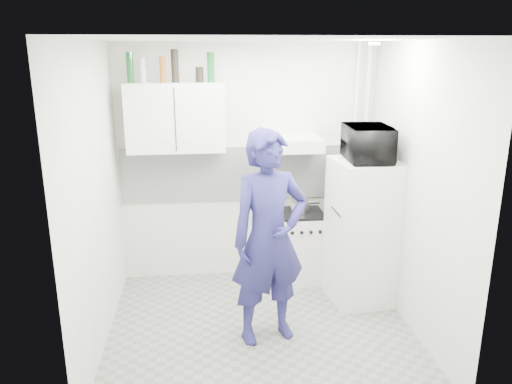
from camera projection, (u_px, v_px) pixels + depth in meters
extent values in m
plane|color=gray|center=(261.00, 329.00, 4.68)|extent=(2.80, 2.80, 0.00)
plane|color=white|center=(261.00, 39.00, 3.96)|extent=(2.80, 2.80, 0.00)
plane|color=silver|center=(247.00, 164.00, 5.51)|extent=(2.80, 0.00, 2.80)
plane|color=silver|center=(95.00, 201.00, 4.17)|extent=(0.00, 2.60, 2.60)
plane|color=silver|center=(416.00, 191.00, 4.47)|extent=(0.00, 2.60, 2.60)
imported|color=navy|center=(269.00, 238.00, 4.30)|extent=(0.79, 0.63, 1.90)
cube|color=silver|center=(301.00, 247.00, 5.59)|extent=(0.48, 0.48, 0.77)
cube|color=white|center=(363.00, 232.00, 5.05)|extent=(0.68, 0.68, 1.48)
cube|color=black|center=(302.00, 213.00, 5.48)|extent=(0.46, 0.46, 0.03)
cylinder|color=silver|center=(300.00, 207.00, 5.47)|extent=(0.20, 0.20, 0.11)
imported|color=black|center=(368.00, 143.00, 4.80)|extent=(0.62, 0.44, 0.33)
cylinder|color=#144C1E|center=(130.00, 68.00, 4.93)|extent=(0.07, 0.07, 0.30)
cylinder|color=#B2B7BC|center=(142.00, 70.00, 4.95)|extent=(0.06, 0.06, 0.24)
cylinder|color=brown|center=(163.00, 70.00, 4.97)|extent=(0.06, 0.06, 0.25)
cylinder|color=black|center=(175.00, 66.00, 4.97)|extent=(0.07, 0.07, 0.32)
cylinder|color=black|center=(200.00, 75.00, 5.02)|extent=(0.08, 0.08, 0.15)
cylinder|color=#144C1E|center=(211.00, 67.00, 5.02)|extent=(0.07, 0.07, 0.29)
cube|color=white|center=(176.00, 117.00, 5.11)|extent=(1.00, 0.35, 0.70)
cube|color=silver|center=(292.00, 143.00, 5.25)|extent=(0.60, 0.50, 0.14)
cube|color=white|center=(247.00, 173.00, 5.53)|extent=(2.74, 0.03, 0.60)
cylinder|color=silver|center=(363.00, 163.00, 5.58)|extent=(0.05, 0.05, 2.60)
cylinder|color=silver|center=(353.00, 163.00, 5.56)|extent=(0.04, 0.04, 2.60)
cylinder|color=white|center=(374.00, 44.00, 4.27)|extent=(0.10, 0.10, 0.02)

